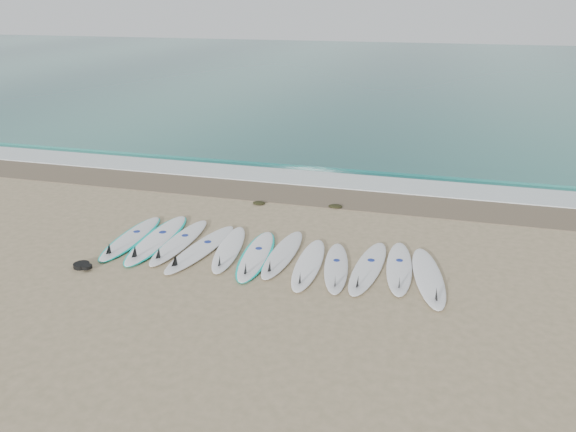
% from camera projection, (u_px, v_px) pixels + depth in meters
% --- Properties ---
extents(ground, '(120.00, 120.00, 0.00)m').
position_uv_depth(ground, '(268.00, 258.00, 11.67)').
color(ground, tan).
extents(ocean, '(120.00, 55.00, 0.03)m').
position_uv_depth(ocean, '(400.00, 71.00, 40.85)').
color(ocean, '#236762').
rests_on(ocean, ground).
extents(wet_sand_band, '(120.00, 1.80, 0.01)m').
position_uv_depth(wet_sand_band, '(312.00, 195.00, 15.35)').
color(wet_sand_band, brown).
rests_on(wet_sand_band, ground).
extents(foam_band, '(120.00, 1.40, 0.04)m').
position_uv_depth(foam_band, '(323.00, 179.00, 16.60)').
color(foam_band, silver).
rests_on(foam_band, ground).
extents(wave_crest, '(120.00, 1.00, 0.10)m').
position_uv_depth(wave_crest, '(333.00, 165.00, 17.94)').
color(wave_crest, '#236762').
rests_on(wave_crest, ground).
extents(surfboard_0, '(0.70, 2.61, 0.33)m').
position_uv_depth(surfboard_0, '(131.00, 238.00, 12.50)').
color(surfboard_0, white).
rests_on(surfboard_0, ground).
extents(surfboard_1, '(0.80, 2.89, 0.36)m').
position_uv_depth(surfboard_1, '(157.00, 239.00, 12.42)').
color(surfboard_1, white).
rests_on(surfboard_1, ground).
extents(surfboard_2, '(0.58, 2.61, 0.33)m').
position_uv_depth(surfboard_2, '(178.00, 242.00, 12.26)').
color(surfboard_2, white).
rests_on(surfboard_2, ground).
extents(surfboard_3, '(0.91, 2.75, 0.34)m').
position_uv_depth(surfboard_3, '(200.00, 249.00, 11.93)').
color(surfboard_3, white).
rests_on(surfboard_3, ground).
extents(surfboard_4, '(0.86, 2.47, 0.31)m').
position_uv_depth(surfboard_4, '(228.00, 249.00, 11.93)').
color(surfboard_4, white).
rests_on(surfboard_4, ground).
extents(surfboard_5, '(0.85, 2.57, 0.32)m').
position_uv_depth(surfboard_5, '(256.00, 256.00, 11.66)').
color(surfboard_5, white).
rests_on(surfboard_5, ground).
extents(surfboard_6, '(0.56, 2.48, 0.32)m').
position_uv_depth(surfboard_6, '(282.00, 254.00, 11.70)').
color(surfboard_6, silver).
rests_on(surfboard_6, ground).
extents(surfboard_7, '(0.62, 2.47, 0.31)m').
position_uv_depth(surfboard_7, '(308.00, 265.00, 11.25)').
color(surfboard_7, white).
rests_on(surfboard_7, ground).
extents(surfboard_8, '(0.83, 2.34, 0.29)m').
position_uv_depth(surfboard_8, '(336.00, 268.00, 11.13)').
color(surfboard_8, white).
rests_on(surfboard_8, ground).
extents(surfboard_9, '(0.74, 2.56, 0.32)m').
position_uv_depth(surfboard_9, '(368.00, 268.00, 11.10)').
color(surfboard_9, white).
rests_on(surfboard_9, ground).
extents(surfboard_10, '(0.69, 2.48, 0.31)m').
position_uv_depth(surfboard_10, '(399.00, 268.00, 11.10)').
color(surfboard_10, white).
rests_on(surfboard_10, ground).
extents(surfboard_11, '(0.98, 2.64, 0.33)m').
position_uv_depth(surfboard_11, '(429.00, 278.00, 10.72)').
color(surfboard_11, white).
rests_on(surfboard_11, ground).
extents(seaweed_near, '(0.34, 0.26, 0.07)m').
position_uv_depth(seaweed_near, '(259.00, 203.00, 14.68)').
color(seaweed_near, black).
rests_on(seaweed_near, ground).
extents(seaweed_far, '(0.36, 0.28, 0.07)m').
position_uv_depth(seaweed_far, '(335.00, 206.00, 14.44)').
color(seaweed_far, black).
rests_on(seaweed_far, ground).
extents(leash_coil, '(0.46, 0.36, 0.11)m').
position_uv_depth(leash_coil, '(83.00, 266.00, 11.23)').
color(leash_coil, black).
rests_on(leash_coil, ground).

